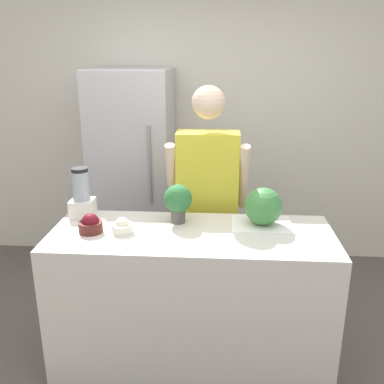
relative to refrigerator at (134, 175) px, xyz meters
name	(u,v)px	position (x,y,z in m)	size (l,w,h in m)	color
wall_back	(204,127)	(0.61, 0.39, 0.37)	(8.00, 0.06, 2.60)	silver
counter_island	(192,299)	(0.61, -1.27, -0.46)	(1.74, 0.67, 0.93)	beige
refrigerator	(134,175)	(0.00, 0.00, 0.00)	(0.68, 0.71, 1.85)	#B7B7BC
person	(207,205)	(0.69, -0.71, -0.01)	(0.58, 0.28, 1.77)	#4C608C
cutting_board	(261,224)	(1.05, -1.13, 0.02)	(0.38, 0.29, 0.01)	white
watermelon	(263,206)	(1.05, -1.14, 0.14)	(0.24, 0.24, 0.24)	#3D7F3D
bowl_cherries	(91,225)	(-0.01, -1.31, 0.06)	(0.15, 0.15, 0.12)	#511E19
bowl_cream	(122,227)	(0.19, -1.30, 0.05)	(0.13, 0.13, 0.10)	white
blender	(82,196)	(-0.13, -1.06, 0.15)	(0.15, 0.15, 0.34)	silver
potted_plant	(178,201)	(0.51, -1.11, 0.16)	(0.18, 0.18, 0.25)	#514C47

